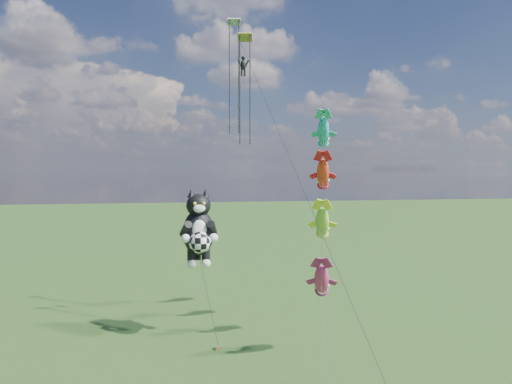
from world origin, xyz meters
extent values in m
cube|color=brown|center=(3.19, 5.28, 0.11)|extent=(0.40, 0.30, 0.22)
cylinder|color=black|center=(2.66, 6.53, 2.97)|extent=(1.11, 2.54, 5.65)
ellipsoid|color=black|center=(2.12, 8.08, 7.40)|extent=(2.71, 2.48, 3.22)
ellipsoid|color=black|center=(2.12, 7.98, 9.31)|extent=(2.15, 2.06, 1.63)
cone|color=black|center=(1.62, 7.98, 10.16)|extent=(0.73, 0.73, 0.60)
cone|color=black|center=(2.62, 7.98, 10.16)|extent=(0.73, 0.73, 0.60)
ellipsoid|color=white|center=(2.12, 7.33, 9.16)|extent=(0.94, 0.70, 0.58)
ellipsoid|color=white|center=(2.12, 7.33, 7.70)|extent=(1.08, 0.72, 1.33)
sphere|color=gold|center=(1.82, 7.26, 9.49)|extent=(0.24, 0.24, 0.24)
sphere|color=gold|center=(2.42, 7.26, 9.49)|extent=(0.24, 0.24, 0.24)
sphere|color=white|center=(1.17, 7.03, 7.15)|extent=(0.60, 0.60, 0.60)
sphere|color=white|center=(3.08, 7.03, 7.15)|extent=(0.60, 0.60, 0.60)
sphere|color=white|center=(1.62, 7.93, 5.24)|extent=(0.64, 0.64, 0.64)
sphere|color=white|center=(2.62, 7.93, 5.24)|extent=(0.64, 0.64, 0.64)
sphere|color=white|center=(2.12, 6.73, 6.89)|extent=(1.49, 1.49, 1.49)
cylinder|color=black|center=(10.39, 5.69, 8.87)|extent=(5.14, 15.00, 17.45)
ellipsoid|color=#D83367|center=(9.27, 2.40, 5.03)|extent=(1.66, 2.64, 2.61)
ellipsoid|color=green|center=(10.22, 5.19, 8.28)|extent=(1.66, 2.64, 2.61)
ellipsoid|color=#E54D19|center=(11.18, 7.98, 11.54)|extent=(1.66, 2.64, 2.61)
ellipsoid|color=#1992BF|center=(12.13, 10.78, 14.79)|extent=(1.66, 2.64, 2.61)
cylinder|color=black|center=(7.72, 2.20, 11.27)|extent=(5.50, 16.20, 22.26)
cube|color=green|center=(5.28, 7.14, 20.83)|extent=(1.07, 0.73, 0.59)
cylinder|color=black|center=(4.94, 7.14, 17.07)|extent=(0.08, 0.08, 7.51)
cylinder|color=black|center=(5.63, 7.14, 17.07)|extent=(0.08, 0.08, 7.51)
cube|color=blue|center=(4.99, 10.28, 22.76)|extent=(1.07, 0.66, 0.51)
cylinder|color=black|center=(4.64, 10.28, 18.53)|extent=(0.08, 0.08, 8.44)
cylinder|color=black|center=(5.34, 10.28, 18.53)|extent=(0.08, 0.08, 8.44)
camera|label=1|loc=(-0.41, -26.82, 11.85)|focal=35.00mm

